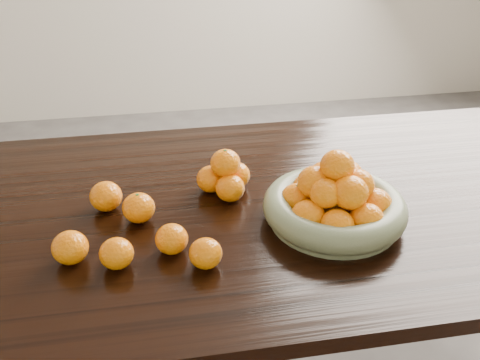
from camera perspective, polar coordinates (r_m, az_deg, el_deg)
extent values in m
cube|color=black|center=(1.42, -0.38, -3.13)|extent=(2.00, 1.00, 0.04)
cube|color=black|center=(2.27, 21.53, -2.87)|extent=(0.08, 0.08, 0.71)
cylinder|color=gray|center=(1.35, 9.92, -4.02)|extent=(0.32, 0.32, 0.02)
torus|color=gray|center=(1.34, 10.04, -2.83)|extent=(0.35, 0.35, 0.07)
ellipsoid|color=orange|center=(1.39, 12.61, -1.21)|extent=(0.07, 0.07, 0.07)
ellipsoid|color=orange|center=(1.41, 9.76, -0.38)|extent=(0.08, 0.08, 0.07)
ellipsoid|color=orange|center=(1.38, 7.16, -0.84)|extent=(0.08, 0.08, 0.07)
ellipsoid|color=orange|center=(1.33, 6.09, -2.05)|extent=(0.08, 0.08, 0.08)
ellipsoid|color=orange|center=(1.27, 7.27, -3.88)|extent=(0.08, 0.08, 0.08)
ellipsoid|color=orange|center=(1.25, 10.31, -4.81)|extent=(0.08, 0.08, 0.08)
ellipsoid|color=orange|center=(1.28, 13.33, -4.15)|extent=(0.08, 0.08, 0.08)
ellipsoid|color=orange|center=(1.34, 14.15, -2.59)|extent=(0.09, 0.09, 0.08)
ellipsoid|color=orange|center=(1.33, 10.36, -2.42)|extent=(0.08, 0.08, 0.07)
ellipsoid|color=orange|center=(1.35, 11.22, 0.41)|extent=(0.09, 0.09, 0.08)
ellipsoid|color=orange|center=(1.34, 8.96, 0.50)|extent=(0.07, 0.07, 0.07)
ellipsoid|color=orange|center=(1.30, 7.97, -0.23)|extent=(0.09, 0.09, 0.08)
ellipsoid|color=orange|center=(1.26, 9.12, -1.41)|extent=(0.08, 0.08, 0.07)
ellipsoid|color=orange|center=(1.27, 11.63, -1.32)|extent=(0.09, 0.09, 0.08)
ellipsoid|color=orange|center=(1.31, 12.41, -0.51)|extent=(0.08, 0.08, 0.08)
ellipsoid|color=orange|center=(1.28, 10.34, 1.51)|extent=(0.08, 0.08, 0.08)
ellipsoid|color=orange|center=(1.40, -1.07, -0.86)|extent=(0.08, 0.08, 0.07)
ellipsoid|color=orange|center=(1.46, -0.44, 0.52)|extent=(0.08, 0.08, 0.07)
ellipsoid|color=orange|center=(1.45, -3.13, 0.10)|extent=(0.08, 0.08, 0.07)
ellipsoid|color=orange|center=(1.41, -1.58, 1.81)|extent=(0.08, 0.08, 0.07)
ellipsoid|color=orange|center=(1.34, -10.76, -2.93)|extent=(0.08, 0.08, 0.08)
ellipsoid|color=orange|center=(1.20, -13.03, -7.64)|extent=(0.08, 0.08, 0.07)
ellipsoid|color=orange|center=(1.18, -3.69, -7.82)|extent=(0.07, 0.07, 0.07)
ellipsoid|color=orange|center=(1.41, -14.10, -1.70)|extent=(0.08, 0.08, 0.08)
ellipsoid|color=orange|center=(1.24, -17.67, -6.88)|extent=(0.08, 0.08, 0.08)
ellipsoid|color=orange|center=(1.23, -7.30, -6.26)|extent=(0.08, 0.08, 0.07)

